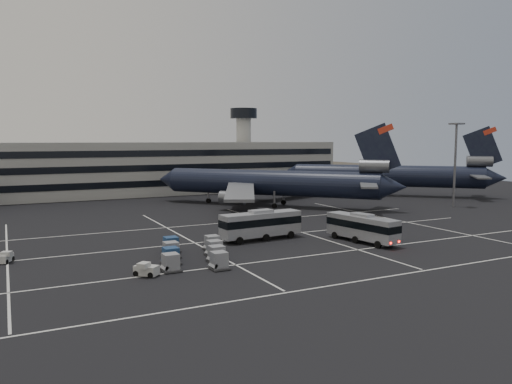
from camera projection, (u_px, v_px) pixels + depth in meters
ground at (245, 244)px, 70.24m from camera, size 260.00×260.00×0.00m
lane_markings at (249, 243)px, 71.31m from camera, size 90.00×55.62×0.01m
terminal at (118, 169)px, 131.34m from camera, size 125.00×26.00×24.00m
hills at (122, 198)px, 230.46m from camera, size 352.00×180.00×44.00m
lightpole_right at (456, 153)px, 108.34m from camera, size 2.40×2.40×18.28m
trijet_main at (273, 183)px, 109.94m from camera, size 42.97×46.29×18.08m
trijet_far at (390, 175)px, 131.00m from camera, size 45.61×43.62×18.08m
bus_near at (362, 227)px, 71.46m from camera, size 4.51×12.07×4.17m
bus_far at (261, 223)px, 73.25m from camera, size 12.72×3.87×4.44m
tug_a at (4, 258)px, 59.59m from camera, size 2.15×2.57×1.43m
tug_b at (147, 270)px, 53.84m from camera, size 2.79×2.83×1.60m
uld_cluster at (193, 252)px, 60.99m from camera, size 10.77×13.83×2.01m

